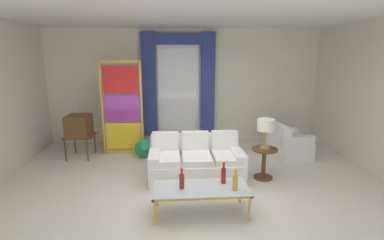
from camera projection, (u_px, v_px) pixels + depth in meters
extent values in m
plane|color=silver|center=(195.00, 189.00, 4.96)|extent=(16.00, 16.00, 0.00)
cube|color=silver|center=(185.00, 86.00, 7.61)|extent=(8.00, 0.12, 3.00)
cube|color=silver|center=(380.00, 98.00, 5.47)|extent=(0.12, 7.00, 3.00)
cube|color=white|center=(191.00, 15.00, 5.07)|extent=(8.00, 7.60, 0.04)
cube|color=white|center=(179.00, 85.00, 7.50)|extent=(1.10, 0.02, 2.50)
cylinder|color=gold|center=(178.00, 33.00, 7.14)|extent=(2.00, 0.04, 0.04)
cube|color=navy|center=(149.00, 85.00, 7.35)|extent=(0.36, 0.12, 2.70)
cube|color=navy|center=(208.00, 85.00, 7.46)|extent=(0.36, 0.12, 2.70)
cube|color=navy|center=(178.00, 39.00, 7.15)|extent=(1.80, 0.10, 0.28)
cube|color=white|center=(196.00, 169.00, 5.37)|extent=(1.74, 0.90, 0.38)
cube|color=white|center=(195.00, 153.00, 5.68)|extent=(1.74, 0.20, 0.78)
cube|color=white|center=(237.00, 164.00, 5.40)|extent=(0.20, 0.86, 0.56)
cube|color=white|center=(155.00, 166.00, 5.30)|extent=(0.20, 0.86, 0.56)
cube|color=white|center=(227.00, 157.00, 5.30)|extent=(0.54, 0.74, 0.12)
cube|color=white|center=(224.00, 141.00, 5.57)|extent=(0.51, 0.14, 0.40)
cube|color=white|center=(197.00, 158.00, 5.26)|extent=(0.54, 0.74, 0.12)
cube|color=white|center=(195.00, 141.00, 5.53)|extent=(0.51, 0.14, 0.40)
cube|color=white|center=(165.00, 158.00, 5.22)|extent=(0.54, 0.74, 0.12)
cube|color=white|center=(166.00, 142.00, 5.49)|extent=(0.51, 0.14, 0.40)
cube|color=silver|center=(201.00, 188.00, 4.14)|extent=(1.40, 0.60, 0.02)
cube|color=gold|center=(199.00, 181.00, 4.41)|extent=(1.40, 0.04, 0.03)
cube|color=gold|center=(203.00, 199.00, 3.87)|extent=(1.40, 0.04, 0.03)
cube|color=gold|center=(154.00, 191.00, 4.09)|extent=(0.04, 0.60, 0.03)
cube|color=gold|center=(246.00, 188.00, 4.19)|extent=(0.04, 0.60, 0.03)
cylinder|color=gold|center=(157.00, 194.00, 4.39)|extent=(0.04, 0.04, 0.38)
cylinder|color=gold|center=(240.00, 191.00, 4.48)|extent=(0.04, 0.04, 0.38)
cylinder|color=gold|center=(155.00, 212.00, 3.88)|extent=(0.04, 0.04, 0.38)
cylinder|color=gold|center=(249.00, 209.00, 3.97)|extent=(0.04, 0.04, 0.38)
cylinder|color=maroon|center=(223.00, 176.00, 4.25)|extent=(0.07, 0.07, 0.24)
cylinder|color=maroon|center=(224.00, 167.00, 4.22)|extent=(0.03, 0.03, 0.06)
sphere|color=maroon|center=(224.00, 164.00, 4.21)|extent=(0.04, 0.04, 0.04)
cylinder|color=gold|center=(235.00, 183.00, 4.03)|extent=(0.08, 0.08, 0.23)
cylinder|color=gold|center=(236.00, 173.00, 4.00)|extent=(0.03, 0.03, 0.06)
sphere|color=gold|center=(236.00, 170.00, 3.99)|extent=(0.04, 0.04, 0.04)
cylinder|color=maroon|center=(182.00, 181.00, 4.09)|extent=(0.07, 0.07, 0.21)
cylinder|color=maroon|center=(182.00, 173.00, 4.06)|extent=(0.03, 0.03, 0.06)
sphere|color=maroon|center=(182.00, 170.00, 4.05)|extent=(0.04, 0.04, 0.04)
cube|color=brown|center=(80.00, 136.00, 6.46)|extent=(0.62, 0.54, 0.03)
cylinder|color=brown|center=(65.00, 151.00, 6.24)|extent=(0.04, 0.04, 0.50)
cylinder|color=brown|center=(75.00, 143.00, 6.78)|extent=(0.04, 0.04, 0.50)
cylinder|color=brown|center=(87.00, 150.00, 6.25)|extent=(0.04, 0.04, 0.50)
cylinder|color=brown|center=(95.00, 143.00, 6.80)|extent=(0.04, 0.04, 0.50)
cube|color=brown|center=(79.00, 125.00, 6.41)|extent=(0.50, 0.58, 0.48)
cube|color=black|center=(68.00, 125.00, 6.39)|extent=(0.03, 0.39, 0.30)
cylinder|color=gold|center=(68.00, 133.00, 6.36)|extent=(0.01, 0.04, 0.04)
cylinder|color=gold|center=(70.00, 132.00, 6.51)|extent=(0.01, 0.04, 0.04)
cylinder|color=silver|center=(77.00, 107.00, 6.31)|extent=(0.01, 0.13, 0.34)
cylinder|color=silver|center=(77.00, 107.00, 6.31)|extent=(0.01, 0.13, 0.34)
cube|color=white|center=(289.00, 148.00, 6.55)|extent=(0.93, 0.93, 0.40)
cube|color=white|center=(290.00, 138.00, 6.49)|extent=(0.80, 0.80, 0.10)
cube|color=white|center=(277.00, 141.00, 6.43)|extent=(0.33, 0.82, 0.80)
cube|color=white|center=(282.00, 141.00, 6.83)|extent=(0.76, 0.30, 0.58)
cube|color=white|center=(298.00, 149.00, 6.22)|extent=(0.76, 0.30, 0.58)
cube|color=gold|center=(102.00, 109.00, 6.54)|extent=(0.05, 0.05, 2.20)
cube|color=gold|center=(142.00, 108.00, 6.60)|extent=(0.05, 0.05, 2.20)
cube|color=gold|center=(120.00, 62.00, 6.33)|extent=(0.90, 0.05, 0.06)
cube|color=gold|center=(125.00, 151.00, 6.80)|extent=(0.90, 0.05, 0.10)
cube|color=yellow|center=(124.00, 136.00, 6.72)|extent=(0.82, 0.02, 0.64)
cube|color=purple|center=(122.00, 108.00, 6.57)|extent=(0.82, 0.02, 0.64)
cube|color=red|center=(121.00, 80.00, 6.42)|extent=(0.82, 0.02, 0.64)
cylinder|color=beige|center=(145.00, 156.00, 6.56)|extent=(0.16, 0.16, 0.06)
ellipsoid|color=#184FA9|center=(144.00, 151.00, 6.53)|extent=(0.18, 0.32, 0.20)
sphere|color=#184FA9|center=(145.00, 145.00, 6.65)|extent=(0.09, 0.09, 0.09)
cone|color=gold|center=(145.00, 144.00, 6.70)|extent=(0.02, 0.04, 0.02)
cone|color=#258C58|center=(144.00, 150.00, 6.34)|extent=(0.44, 0.40, 0.50)
cylinder|color=brown|center=(265.00, 149.00, 5.30)|extent=(0.48, 0.48, 0.03)
cylinder|color=brown|center=(264.00, 164.00, 5.36)|extent=(0.08, 0.08, 0.55)
cylinder|color=brown|center=(263.00, 177.00, 5.42)|extent=(0.36, 0.36, 0.03)
cylinder|color=#B29338|center=(265.00, 148.00, 5.29)|extent=(0.18, 0.18, 0.04)
cylinder|color=#B29338|center=(265.00, 137.00, 5.25)|extent=(0.03, 0.03, 0.36)
cylinder|color=white|center=(266.00, 125.00, 5.19)|extent=(0.32, 0.32, 0.22)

